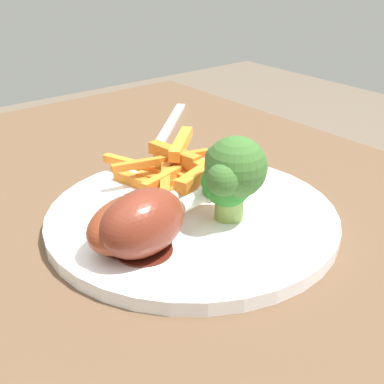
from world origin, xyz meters
TOP-DOWN VIEW (x-y plane):
  - dinner_plate at (-0.06, 0.05)m, footprint 0.26×0.26m
  - broccoli_floret_front at (-0.04, 0.07)m, footprint 0.04×0.05m
  - broccoli_floret_middle at (-0.03, 0.07)m, footprint 0.06×0.06m
  - carrot_fries_pile at (-0.11, 0.07)m, footprint 0.14×0.13m
  - chicken_drumstick_near at (-0.04, -0.01)m, footprint 0.06×0.13m
  - chicken_drumstick_far at (-0.05, -0.01)m, footprint 0.07×0.13m
  - fork at (-0.29, 0.19)m, footprint 0.14×0.15m

SIDE VIEW (x-z plane):
  - fork at x=-0.29m, z-range 0.75..0.75m
  - dinner_plate at x=-0.06m, z-range 0.75..0.76m
  - carrot_fries_pile at x=-0.11m, z-range 0.76..0.80m
  - chicken_drumstick_far at x=-0.05m, z-range 0.76..0.80m
  - chicken_drumstick_near at x=-0.04m, z-range 0.76..0.81m
  - broccoli_floret_front at x=-0.04m, z-range 0.76..0.82m
  - broccoli_floret_middle at x=-0.03m, z-range 0.77..0.84m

